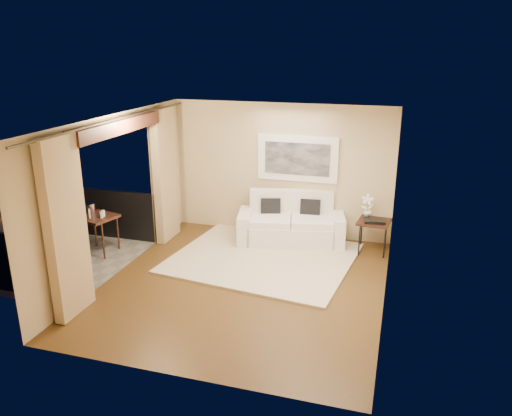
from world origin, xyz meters
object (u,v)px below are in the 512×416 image
at_px(balcony_chair_far, 52,230).
at_px(balcony_chair_near, 62,248).
at_px(side_table, 374,224).
at_px(bistro_table, 97,220).
at_px(sofa, 291,225).
at_px(ice_bucket, 91,208).
at_px(orchid, 367,206).

relative_size(balcony_chair_far, balcony_chair_near, 0.92).
height_order(side_table, bistro_table, bistro_table).
relative_size(side_table, balcony_chair_far, 0.66).
bearing_deg(bistro_table, balcony_chair_far, -141.10).
distance_m(sofa, balcony_chair_near, 4.28).
xyz_separation_m(balcony_chair_far, ice_bucket, (0.44, 0.61, 0.27)).
distance_m(side_table, balcony_chair_near, 5.53).
xyz_separation_m(side_table, balcony_chair_far, (-5.60, -2.00, -0.01)).
xyz_separation_m(orchid, ice_bucket, (-5.01, -1.51, -0.04)).
relative_size(sofa, ice_bucket, 11.06).
xyz_separation_m(balcony_chair_far, balcony_chair_near, (0.81, -0.77, 0.06)).
bearing_deg(balcony_chair_far, side_table, -151.63).
bearing_deg(balcony_chair_far, ice_bucket, -117.18).
relative_size(side_table, bistro_table, 0.85).
bearing_deg(bistro_table, balcony_chair_near, -81.84).
distance_m(bistro_table, ice_bucket, 0.28).
bearing_deg(balcony_chair_near, ice_bucket, 120.88).
bearing_deg(balcony_chair_far, bistro_table, -132.36).
height_order(bistro_table, balcony_chair_near, balcony_chair_near).
relative_size(side_table, ice_bucket, 3.21).
distance_m(sofa, bistro_table, 3.72).
xyz_separation_m(sofa, ice_bucket, (-3.55, -1.48, 0.48)).
xyz_separation_m(sofa, orchid, (1.46, 0.03, 0.51)).
relative_size(balcony_chair_far, ice_bucket, 4.84).
height_order(orchid, balcony_chair_far, orchid).
relative_size(orchid, bistro_table, 0.62).
height_order(balcony_chair_near, ice_bucket, balcony_chair_near).
relative_size(sofa, orchid, 4.71).
height_order(bistro_table, balcony_chair_far, balcony_chair_far).
bearing_deg(orchid, bistro_table, -161.54).
relative_size(sofa, side_table, 3.45).
bearing_deg(bistro_table, sofa, 25.21).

